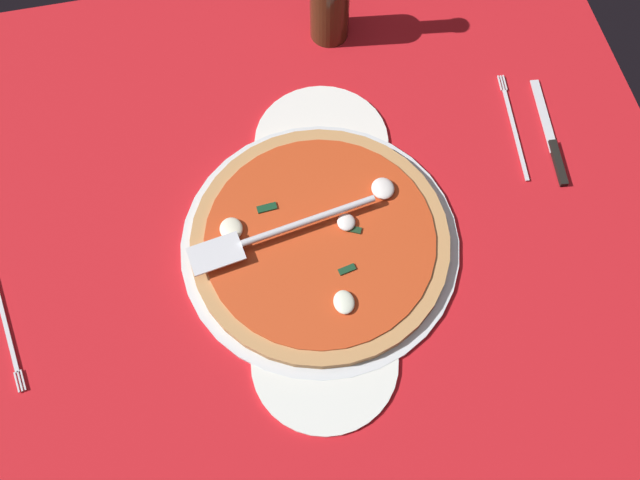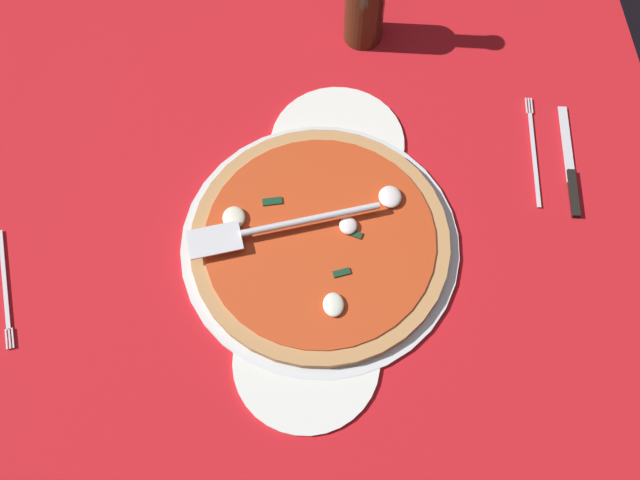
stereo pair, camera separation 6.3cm
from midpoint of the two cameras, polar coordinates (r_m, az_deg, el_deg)
name	(u,v)px [view 2 (the right image)]	position (r cm, az deg, el deg)	size (l,w,h in cm)	color
ground_plane	(309,262)	(105.53, 0.84, -1.92)	(115.73, 115.73, 0.80)	red
pizza_pan	(320,244)	(105.74, 1.70, -0.46)	(41.16, 41.16, 1.06)	silver
dinner_plate_left	(337,143)	(114.41, 2.99, 7.63)	(21.21, 21.21, 1.00)	white
dinner_plate_right	(306,361)	(99.65, 0.73, -9.78)	(20.31, 20.31, 1.00)	white
pizza	(320,240)	(104.47, 1.73, -0.13)	(38.03, 38.03, 3.06)	tan
pizza_server	(278,226)	(102.59, -1.59, 0.99)	(7.17, 28.23, 1.00)	silver
place_setting_far	(552,162)	(119.35, 19.48, 5.81)	(22.26, 13.88, 1.40)	white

